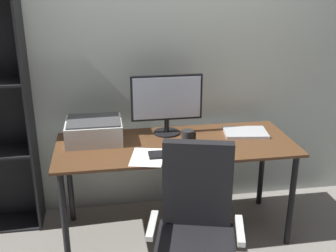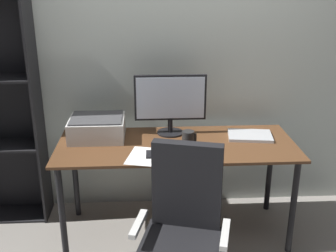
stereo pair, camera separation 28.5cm
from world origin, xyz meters
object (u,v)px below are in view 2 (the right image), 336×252
Objects in this scene: keyboard at (168,154)px; laptop at (250,136)px; monitor at (170,101)px; mouse at (203,152)px; desk at (176,154)px; printer at (97,128)px; office_chair at (182,242)px; coffee_mug at (188,138)px.

keyboard is 0.91× the size of laptop.
keyboard is at bearing -95.88° from monitor.
monitor is 0.51m from mouse.
laptop is at bearing 28.50° from mouse.
mouse reaches higher than laptop.
monitor is at bearing 108.60° from mouse.
mouse reaches higher than desk.
keyboard is 0.61m from printer.
office_chair is (0.55, -0.91, -0.36)m from printer.
coffee_mug is at bearing 48.97° from keyboard.
monitor is 5.11× the size of coffee_mug.
monitor is (-0.03, 0.20, 0.34)m from desk.
office_chair reaches higher than desk.
monitor is 0.33m from coffee_mug.
office_chair is at bearing -83.80° from keyboard.
coffee_mug reaches higher than mouse.
printer reaches higher than laptop.
monitor is 1.84× the size of keyboard.
monitor reaches higher than coffee_mug.
monitor is at bearing 177.66° from laptop.
coffee_mug is 0.68m from printer.
desk is at bearing 103.18° from office_chair.
printer reaches higher than keyboard.
coffee_mug is 0.33× the size of laptop.
monitor is at bearing 99.21° from desk.
keyboard is at bearing 110.13° from office_chair.
coffee_mug is at bearing 96.95° from office_chair.
coffee_mug is 0.49m from laptop.
desk is 0.57m from laptop.
mouse is at bearing -49.34° from desk.
coffee_mug is at bearing -64.20° from monitor.
laptop is (0.56, 0.10, 0.09)m from desk.
mouse is 0.30× the size of laptop.
monitor is at bearing 115.80° from coffee_mug.
mouse is 0.24× the size of printer.
laptop is (0.39, 0.29, -0.01)m from mouse.
mouse is at bearing 2.89° from keyboard.
keyboard is at bearing -34.65° from printer.
monitor reaches higher than mouse.
laptop is at bearing -2.51° from printer.
desk is 5.89× the size of keyboard.
desk is 1.69× the size of office_chair.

